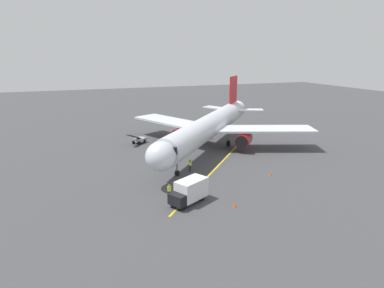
% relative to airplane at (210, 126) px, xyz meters
% --- Properties ---
extents(ground_plane, '(220.00, 220.00, 0.00)m').
position_rel_airplane_xyz_m(ground_plane, '(2.02, 0.18, -4.00)').
color(ground_plane, '#424244').
extents(apron_lead_in_line, '(26.95, 29.88, 0.01)m').
position_rel_airplane_xyz_m(apron_lead_in_line, '(0.19, 6.21, -4.00)').
color(apron_lead_in_line, yellow).
rests_on(apron_lead_in_line, ground).
extents(airplane, '(32.59, 33.49, 11.50)m').
position_rel_airplane_xyz_m(airplane, '(0.00, 0.00, 0.00)').
color(airplane, silver).
rests_on(airplane, ground).
extents(ground_crew_marshaller, '(0.42, 0.28, 1.71)m').
position_rel_airplane_xyz_m(ground_crew_marshaller, '(12.30, 16.87, -3.12)').
color(ground_crew_marshaller, '#23232D').
rests_on(ground_crew_marshaller, ground).
extents(ground_crew_wing_walker, '(0.42, 0.28, 1.71)m').
position_rel_airplane_xyz_m(ground_crew_wing_walker, '(7.03, 9.39, -3.12)').
color(ground_crew_wing_walker, '#23232D').
rests_on(ground_crew_wing_walker, ground).
extents(ground_crew_loader, '(0.47, 0.45, 1.71)m').
position_rel_airplane_xyz_m(ground_crew_loader, '(-2.63, -6.38, -3.12)').
color(ground_crew_loader, '#23232D').
rests_on(ground_crew_loader, ground).
extents(box_truck_near_nose, '(4.97, 3.92, 2.62)m').
position_rel_airplane_xyz_m(box_truck_near_nose, '(10.59, 18.70, -2.62)').
color(box_truck_near_nose, black).
rests_on(box_truck_near_nose, ground).
extents(belt_loader_portside, '(4.21, 3.95, 2.32)m').
position_rel_airplane_xyz_m(belt_loader_portside, '(10.69, -7.85, -3.29)').
color(belt_loader_portside, '#9E9EA3').
rests_on(belt_loader_portside, ground).
extents(safety_cone_nose_left, '(0.32, 0.32, 0.55)m').
position_rel_airplane_xyz_m(safety_cone_nose_left, '(-2.51, 14.86, -3.73)').
color(safety_cone_nose_left, '#F2590F').
rests_on(safety_cone_nose_left, ground).
extents(safety_cone_nose_right, '(0.32, 0.32, 0.55)m').
position_rel_airplane_xyz_m(safety_cone_nose_right, '(6.36, 21.42, -3.73)').
color(safety_cone_nose_right, '#F2590F').
rests_on(safety_cone_nose_right, ground).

